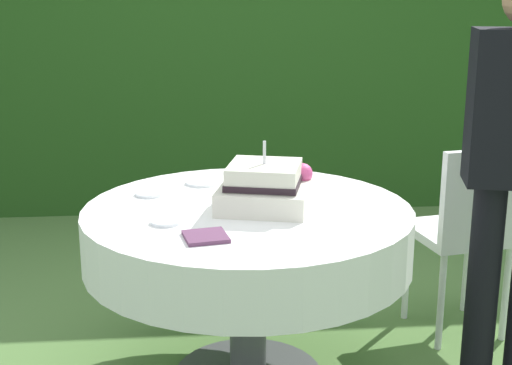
{
  "coord_description": "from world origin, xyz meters",
  "views": [
    {
      "loc": [
        -0.2,
        -2.64,
        1.54
      ],
      "look_at": [
        0.03,
        -0.0,
        0.82
      ],
      "focal_mm": 51.06,
      "sensor_mm": 36.0,
      "label": 1
    }
  ],
  "objects_px": {
    "serving_plate_near": "(202,182)",
    "napkin_stack": "(206,237)",
    "wedding_cake": "(266,188)",
    "serving_plate_far": "(150,194)",
    "serving_plate_right": "(282,181)",
    "garden_chair": "(469,223)",
    "cake_table": "(248,237)",
    "serving_plate_left": "(166,222)"
  },
  "relations": [
    {
      "from": "serving_plate_far",
      "to": "serving_plate_right",
      "type": "bearing_deg",
      "value": 14.55
    },
    {
      "from": "cake_table",
      "to": "serving_plate_left",
      "type": "height_order",
      "value": "serving_plate_left"
    },
    {
      "from": "serving_plate_near",
      "to": "garden_chair",
      "type": "relative_size",
      "value": 0.16
    },
    {
      "from": "serving_plate_left",
      "to": "cake_table",
      "type": "bearing_deg",
      "value": 28.09
    },
    {
      "from": "serving_plate_near",
      "to": "serving_plate_right",
      "type": "xyz_separation_m",
      "value": [
        0.34,
        -0.01,
        0.0
      ]
    },
    {
      "from": "garden_chair",
      "to": "serving_plate_right",
      "type": "bearing_deg",
      "value": 174.68
    },
    {
      "from": "cake_table",
      "to": "serving_plate_far",
      "type": "xyz_separation_m",
      "value": [
        -0.38,
        0.21,
        0.13
      ]
    },
    {
      "from": "serving_plate_left",
      "to": "garden_chair",
      "type": "distance_m",
      "value": 1.38
    },
    {
      "from": "wedding_cake",
      "to": "napkin_stack",
      "type": "bearing_deg",
      "value": -125.23
    },
    {
      "from": "serving_plate_right",
      "to": "napkin_stack",
      "type": "xyz_separation_m",
      "value": [
        -0.34,
        -0.69,
        0.0
      ]
    },
    {
      "from": "cake_table",
      "to": "serving_plate_far",
      "type": "bearing_deg",
      "value": 150.94
    },
    {
      "from": "cake_table",
      "to": "napkin_stack",
      "type": "distance_m",
      "value": 0.39
    },
    {
      "from": "wedding_cake",
      "to": "serving_plate_far",
      "type": "relative_size",
      "value": 3.36
    },
    {
      "from": "napkin_stack",
      "to": "serving_plate_near",
      "type": "bearing_deg",
      "value": 90.03
    },
    {
      "from": "serving_plate_right",
      "to": "napkin_stack",
      "type": "relative_size",
      "value": 0.92
    },
    {
      "from": "napkin_stack",
      "to": "serving_plate_right",
      "type": "bearing_deg",
      "value": 63.74
    },
    {
      "from": "cake_table",
      "to": "serving_plate_right",
      "type": "distance_m",
      "value": 0.41
    },
    {
      "from": "wedding_cake",
      "to": "serving_plate_right",
      "type": "relative_size",
      "value": 3.14
    },
    {
      "from": "serving_plate_near",
      "to": "napkin_stack",
      "type": "bearing_deg",
      "value": -89.97
    },
    {
      "from": "serving_plate_near",
      "to": "serving_plate_far",
      "type": "xyz_separation_m",
      "value": [
        -0.21,
        -0.15,
        0.0
      ]
    },
    {
      "from": "wedding_cake",
      "to": "garden_chair",
      "type": "height_order",
      "value": "wedding_cake"
    },
    {
      "from": "wedding_cake",
      "to": "serving_plate_right",
      "type": "bearing_deg",
      "value": 73.61
    },
    {
      "from": "napkin_stack",
      "to": "serving_plate_left",
      "type": "bearing_deg",
      "value": 128.62
    },
    {
      "from": "cake_table",
      "to": "wedding_cake",
      "type": "height_order",
      "value": "wedding_cake"
    },
    {
      "from": "wedding_cake",
      "to": "garden_chair",
      "type": "distance_m",
      "value": 1.0
    },
    {
      "from": "serving_plate_near",
      "to": "cake_table",
      "type": "bearing_deg",
      "value": -65.33
    },
    {
      "from": "cake_table",
      "to": "serving_plate_near",
      "type": "bearing_deg",
      "value": 114.67
    },
    {
      "from": "cake_table",
      "to": "napkin_stack",
      "type": "height_order",
      "value": "napkin_stack"
    },
    {
      "from": "cake_table",
      "to": "serving_plate_right",
      "type": "height_order",
      "value": "serving_plate_right"
    },
    {
      "from": "serving_plate_near",
      "to": "napkin_stack",
      "type": "relative_size",
      "value": 1.0
    },
    {
      "from": "serving_plate_far",
      "to": "garden_chair",
      "type": "relative_size",
      "value": 0.14
    },
    {
      "from": "wedding_cake",
      "to": "serving_plate_near",
      "type": "bearing_deg",
      "value": 122.82
    },
    {
      "from": "wedding_cake",
      "to": "napkin_stack",
      "type": "relative_size",
      "value": 2.88
    },
    {
      "from": "serving_plate_right",
      "to": "serving_plate_near",
      "type": "bearing_deg",
      "value": 178.45
    },
    {
      "from": "serving_plate_far",
      "to": "serving_plate_right",
      "type": "distance_m",
      "value": 0.57
    },
    {
      "from": "serving_plate_near",
      "to": "garden_chair",
      "type": "distance_m",
      "value": 1.18
    },
    {
      "from": "serving_plate_far",
      "to": "serving_plate_near",
      "type": "bearing_deg",
      "value": 35.72
    },
    {
      "from": "serving_plate_far",
      "to": "garden_chair",
      "type": "bearing_deg",
      "value": 2.82
    },
    {
      "from": "wedding_cake",
      "to": "serving_plate_right",
      "type": "xyz_separation_m",
      "value": [
        0.1,
        0.36,
        -0.07
      ]
    },
    {
      "from": "serving_plate_near",
      "to": "serving_plate_right",
      "type": "relative_size",
      "value": 1.09
    },
    {
      "from": "wedding_cake",
      "to": "serving_plate_near",
      "type": "relative_size",
      "value": 2.87
    },
    {
      "from": "cake_table",
      "to": "garden_chair",
      "type": "bearing_deg",
      "value": 15.69
    }
  ]
}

